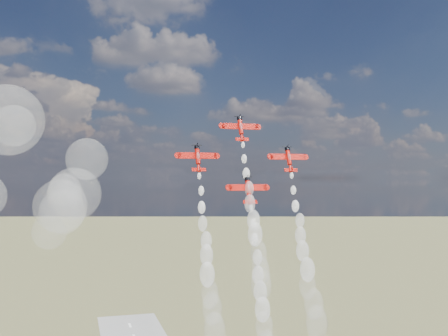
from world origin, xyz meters
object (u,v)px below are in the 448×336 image
at_px(plane_left, 198,158).
at_px(plane_right, 289,159).
at_px(plane_slot, 248,190).
at_px(plane_lead, 241,128).

distance_m(plane_left, plane_right, 27.08).
height_order(plane_left, plane_slot, plane_left).
xyz_separation_m(plane_lead, plane_left, (-13.54, -3.48, -8.82)).
height_order(plane_lead, plane_left, plane_lead).
relative_size(plane_lead, plane_right, 1.00).
xyz_separation_m(plane_lead, plane_slot, (0.00, -6.95, -17.64)).
xyz_separation_m(plane_left, plane_slot, (13.54, -3.48, -8.82)).
bearing_deg(plane_slot, plane_left, 165.60).
relative_size(plane_lead, plane_slot, 1.00).
bearing_deg(plane_slot, plane_lead, 90.00).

